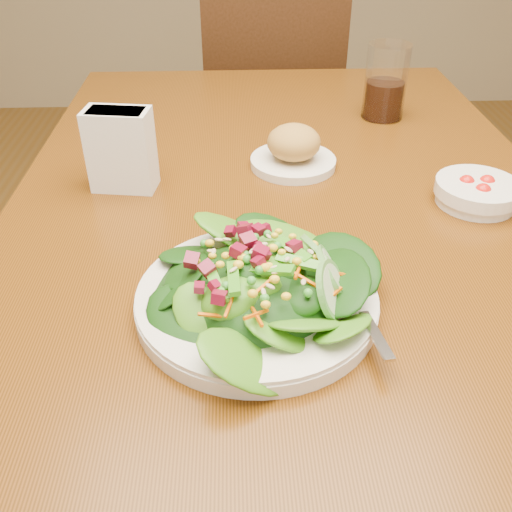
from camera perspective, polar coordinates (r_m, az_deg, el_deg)
name	(u,v)px	position (r m, az deg, el deg)	size (l,w,h in m)	color
ground_plane	(279,482)	(1.44, 2.27, -21.68)	(5.00, 5.00, 0.00)	brown
dining_table	(287,256)	(0.97, 3.15, -0.01)	(0.90, 1.40, 0.75)	#63330D
chair_far	(271,124)	(1.91, 1.51, 13.07)	(0.43, 0.43, 0.92)	#361C0D
salad_plate	(265,287)	(0.68, 0.92, -3.12)	(0.30, 0.29, 0.08)	silver
bread_plate	(294,150)	(1.02, 3.77, 10.53)	(0.15, 0.15, 0.08)	silver
tomato_bowl	(477,192)	(0.97, 21.22, 5.96)	(0.13, 0.13, 0.04)	silver
drinking_glass	(385,87)	(1.25, 12.78, 16.16)	(0.09, 0.09, 0.15)	silver
napkin_holder	(121,148)	(0.95, -13.37, 10.48)	(0.11, 0.07, 0.13)	white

